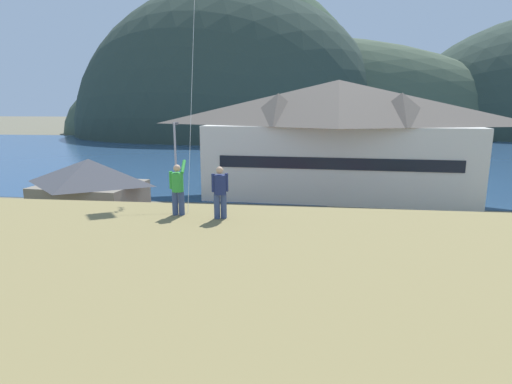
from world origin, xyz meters
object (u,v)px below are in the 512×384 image
object	(u,v)px
parked_car_mid_row_far	(194,259)
parked_car_mid_row_center	(280,230)
person_companion	(220,191)
parked_car_front_row_end	(385,270)
parked_car_back_row_left	(502,272)
harbor_lodge	(337,136)
wharf_dock	(249,173)
moored_boat_wharfside	(226,168)
parked_car_lone_by_shed	(46,261)
person_kite_flyer	(178,188)
parked_car_mid_row_near	(441,231)
moored_boat_outer_mooring	(275,173)
parking_light_pole	(176,167)
storage_shed_near_lot	(91,197)
parked_car_back_row_right	(357,235)

from	to	relation	value
parked_car_mid_row_far	parked_car_mid_row_center	world-z (taller)	same
person_companion	parked_car_front_row_end	bearing A→B (deg)	47.35
parked_car_back_row_left	person_companion	xyz separation A→B (m)	(-12.80, -7.93, 5.54)
harbor_lodge	parked_car_mid_row_far	bearing A→B (deg)	-112.27
wharf_dock	moored_boat_wharfside	world-z (taller)	moored_boat_wharfside
parked_car_lone_by_shed	person_kite_flyer	xyz separation A→B (m)	(9.58, -6.39, 5.56)
harbor_lodge	person_kite_flyer	bearing A→B (deg)	-104.00
parked_car_mid_row_far	parked_car_mid_row_near	xyz separation A→B (m)	(15.13, 7.02, 0.00)
parked_car_mid_row_near	parked_car_lone_by_shed	world-z (taller)	same
person_companion	moored_boat_outer_mooring	bearing A→B (deg)	91.48
parked_car_back_row_left	parking_light_pole	bearing A→B (deg)	153.58
wharf_dock	person_companion	xyz separation A→B (m)	(4.74, -41.59, 6.25)
moored_boat_wharfside	parked_car_mid_row_center	size ratio (longest dim) A/B	1.67
storage_shed_near_lot	moored_boat_wharfside	distance (m)	29.29
parked_car_mid_row_center	person_kite_flyer	size ratio (longest dim) A/B	2.31
parked_car_back_row_right	parking_light_pole	xyz separation A→B (m)	(-13.43, 4.62, 3.56)
parked_car_front_row_end	person_kite_flyer	xyz separation A→B (m)	(-8.48, -7.27, 5.56)
parked_car_mid_row_center	storage_shed_near_lot	bearing A→B (deg)	179.01
parked_car_back_row_right	parked_car_mid_row_center	bearing A→B (deg)	173.11
parked_car_mid_row_center	person_companion	world-z (taller)	person_companion
parked_car_mid_row_near	parked_car_mid_row_center	world-z (taller)	same
wharf_dock	parked_car_lone_by_shed	bearing A→B (deg)	-100.33
person_kite_flyer	parking_light_pole	bearing A→B (deg)	107.96
parked_car_mid_row_near	person_companion	bearing A→B (deg)	-128.72
parked_car_back_row_right	parked_car_back_row_left	world-z (taller)	same
wharf_dock	parked_car_mid_row_near	distance (m)	31.49
parked_car_front_row_end	moored_boat_wharfside	bearing A→B (deg)	113.18
harbor_lodge	parked_car_back_row_right	size ratio (longest dim) A/B	6.51
parked_car_back_row_right	parked_car_mid_row_center	size ratio (longest dim) A/B	1.01
storage_shed_near_lot	parked_car_mid_row_far	size ratio (longest dim) A/B	1.82
harbor_lodge	parked_car_back_row_left	distance (m)	23.81
parked_car_mid_row_center	person_kite_flyer	distance (m)	14.92
moored_boat_wharfside	parked_car_back_row_left	size ratio (longest dim) A/B	1.66
storage_shed_near_lot	parked_car_front_row_end	distance (m)	20.46
parked_car_back_row_left	parked_car_front_row_end	world-z (taller)	same
parked_car_mid_row_far	parked_car_mid_row_near	bearing A→B (deg)	24.89
parked_car_lone_by_shed	parked_car_back_row_left	bearing A→B (deg)	3.02
parked_car_mid_row_center	parked_car_mid_row_far	bearing A→B (deg)	-126.33
parked_car_back_row_left	moored_boat_outer_mooring	bearing A→B (deg)	113.43
wharf_dock	parked_car_back_row_left	xyz separation A→B (m)	(17.54, -33.66, 0.71)
harbor_lodge	moored_boat_wharfside	bearing A→B (deg)	137.65
parked_car_lone_by_shed	person_companion	distance (m)	14.09
moored_boat_wharfside	parked_car_mid_row_far	world-z (taller)	moored_boat_wharfside
harbor_lodge	moored_boat_outer_mooring	xyz separation A→B (m)	(-6.95, 9.73, -5.55)
parked_car_front_row_end	parked_car_mid_row_center	distance (m)	8.53
moored_boat_wharfside	person_companion	bearing A→B (deg)	-79.18
parked_car_mid_row_near	storage_shed_near_lot	bearing A→B (deg)	-178.12
moored_boat_outer_mooring	parked_car_mid_row_far	size ratio (longest dim) A/B	1.99
parked_car_back_row_right	person_kite_flyer	size ratio (longest dim) A/B	2.33
parked_car_mid_row_near	parked_car_back_row_right	world-z (taller)	same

